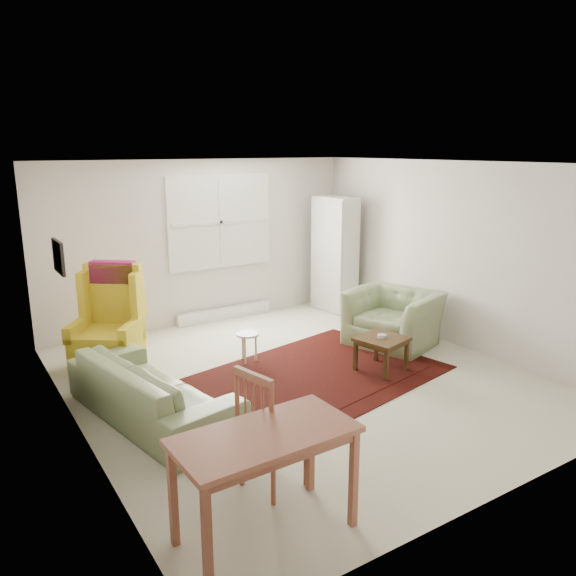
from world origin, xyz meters
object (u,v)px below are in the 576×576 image
armchair (393,313)px  stool (248,347)px  cabinet (335,254)px  desk_chair (273,427)px  wingback_chair (105,319)px  coffee_table (381,354)px  desk (266,485)px  sofa (151,378)px

armchair → stool: bearing=-122.1°
cabinet → desk_chair: size_ratio=1.83×
wingback_chair → coffee_table: bearing=3.7°
coffee_table → desk: bearing=-145.8°
armchair → cabinet: bearing=150.2°
sofa → desk: bearing=171.2°
cabinet → sofa: bearing=-156.5°
wingback_chair → cabinet: 4.00m
cabinet → desk_chair: (-3.48, -3.81, -0.43)m
sofa → cabinet: cabinet is taller
sofa → wingback_chair: 1.55m
armchair → cabinet: size_ratio=0.61×
desk_chair → sofa: bearing=1.4°
stool → desk: desk is taller
cabinet → desk_chair: bearing=-137.7°
coffee_table → stool: size_ratio=1.35×
sofa → armchair: 3.59m
sofa → armchair: size_ratio=1.86×
wingback_chair → desk: wingback_chair is taller
sofa → wingback_chair: wingback_chair is taller
cabinet → armchair: bearing=-106.1°
wingback_chair → cabinet: cabinet is taller
sofa → coffee_table: size_ratio=4.03×
stool → armchair: bearing=-13.0°
coffee_table → desk_chair: (-2.35, -1.35, 0.30)m
desk → desk_chair: 0.62m
sofa → wingback_chair: size_ratio=1.64×
coffee_table → sofa: bearing=173.7°
cabinet → desk: size_ratio=1.51×
sofa → desk: (0.07, -2.14, -0.03)m
sofa → desk: 2.15m
desk → coffee_table: bearing=34.2°
stool → sofa: bearing=-151.9°
armchair → stool: size_ratio=2.92×
sofa → desk_chair: desk_chair is taller
stool → desk: 3.32m
coffee_table → desk: 3.27m
cabinet → desk_chair: cabinet is taller
armchair → sofa: bearing=-103.4°
sofa → cabinet: (3.91, 2.15, 0.52)m
armchair → desk: size_ratio=0.92×
armchair → desk_chair: (-3.14, -2.01, 0.07)m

